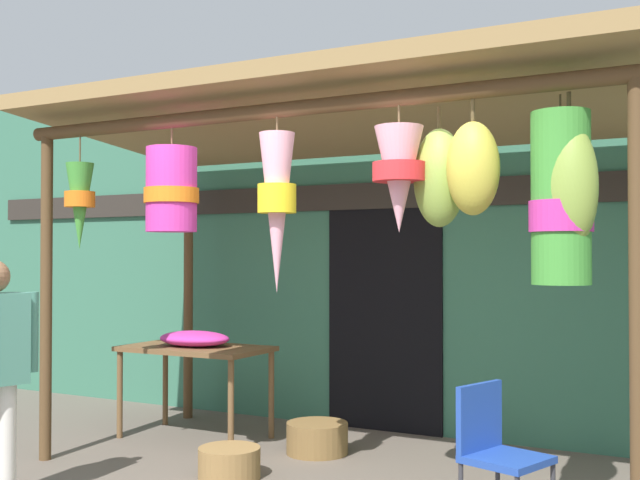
{
  "coord_description": "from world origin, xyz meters",
  "views": [
    {
      "loc": [
        2.46,
        -4.29,
        1.57
      ],
      "look_at": [
        -0.29,
        0.86,
        1.69
      ],
      "focal_mm": 44.17,
      "sensor_mm": 36.0,
      "label": 1
    }
  ],
  "objects_px": {
    "wicker_basket_by_table": "(229,463)",
    "flower_heap_on_table": "(195,339)",
    "folding_chair": "(495,446)",
    "display_table": "(196,357)",
    "wicker_basket_spare": "(317,438)"
  },
  "relations": [
    {
      "from": "wicker_basket_by_table",
      "to": "flower_heap_on_table",
      "type": "bearing_deg",
      "value": 137.67
    },
    {
      "from": "flower_heap_on_table",
      "to": "folding_chair",
      "type": "height_order",
      "value": "flower_heap_on_table"
    },
    {
      "from": "wicker_basket_by_table",
      "to": "display_table",
      "type": "bearing_deg",
      "value": 137.52
    },
    {
      "from": "wicker_basket_spare",
      "to": "folding_chair",
      "type": "bearing_deg",
      "value": -33.16
    },
    {
      "from": "display_table",
      "to": "wicker_basket_spare",
      "type": "bearing_deg",
      "value": 1.27
    },
    {
      "from": "wicker_basket_by_table",
      "to": "wicker_basket_spare",
      "type": "relative_size",
      "value": 0.9
    },
    {
      "from": "display_table",
      "to": "folding_chair",
      "type": "distance_m",
      "value": 3.14
    },
    {
      "from": "flower_heap_on_table",
      "to": "wicker_basket_spare",
      "type": "bearing_deg",
      "value": 1.19
    },
    {
      "from": "display_table",
      "to": "wicker_basket_spare",
      "type": "distance_m",
      "value": 1.31
    },
    {
      "from": "display_table",
      "to": "flower_heap_on_table",
      "type": "relative_size",
      "value": 1.91
    },
    {
      "from": "wicker_basket_by_table",
      "to": "wicker_basket_spare",
      "type": "height_order",
      "value": "wicker_basket_spare"
    },
    {
      "from": "display_table",
      "to": "flower_heap_on_table",
      "type": "distance_m",
      "value": 0.15
    },
    {
      "from": "display_table",
      "to": "folding_chair",
      "type": "bearing_deg",
      "value": -20.88
    },
    {
      "from": "wicker_basket_by_table",
      "to": "wicker_basket_spare",
      "type": "xyz_separation_m",
      "value": [
        0.22,
        0.91,
        0.01
      ]
    },
    {
      "from": "flower_heap_on_table",
      "to": "wicker_basket_spare",
      "type": "xyz_separation_m",
      "value": [
        1.19,
        0.02,
        -0.73
      ]
    }
  ]
}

